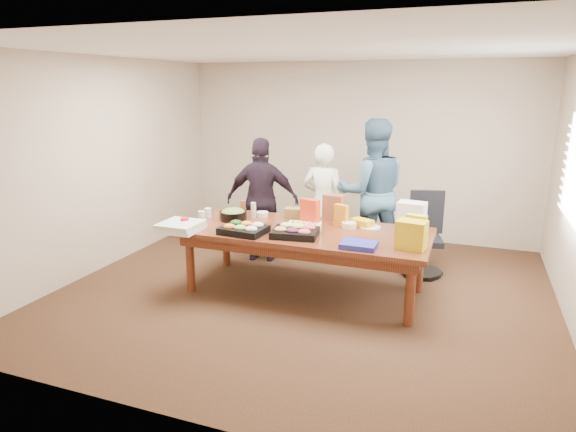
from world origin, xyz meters
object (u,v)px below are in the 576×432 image
at_px(office_chair, 423,237).
at_px(sheet_cake, 304,227).
at_px(person_center, 323,202).
at_px(conference_table, 305,261).
at_px(person_right, 372,192).
at_px(salad_bowl, 233,215).

relative_size(office_chair, sheet_cake, 2.69).
distance_m(office_chair, sheet_cake, 1.62).
bearing_deg(person_center, conference_table, 98.72).
bearing_deg(sheet_cake, person_center, 84.90).
xyz_separation_m(conference_table, office_chair, (1.22, 1.01, 0.13)).
bearing_deg(person_center, sheet_cake, 98.03).
height_order(office_chair, person_right, person_right).
distance_m(office_chair, salad_bowl, 2.38).
xyz_separation_m(office_chair, sheet_cake, (-1.24, -1.00, 0.28)).
distance_m(conference_table, person_right, 1.49).
xyz_separation_m(person_center, person_right, (0.63, 0.10, 0.17)).
distance_m(office_chair, person_right, 0.89).
bearing_deg(salad_bowl, conference_table, -6.21).
height_order(sheet_cake, salad_bowl, salad_bowl).
xyz_separation_m(office_chair, salad_bowl, (-2.18, -0.91, 0.30)).
height_order(person_center, person_right, person_right).
height_order(conference_table, person_center, person_center).
bearing_deg(salad_bowl, person_right, 38.46).
xyz_separation_m(person_center, sheet_cake, (0.11, -1.16, -0.02)).
relative_size(office_chair, person_right, 0.52).
height_order(person_right, salad_bowl, person_right).
bearing_deg(conference_table, sheet_cake, 152.92).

